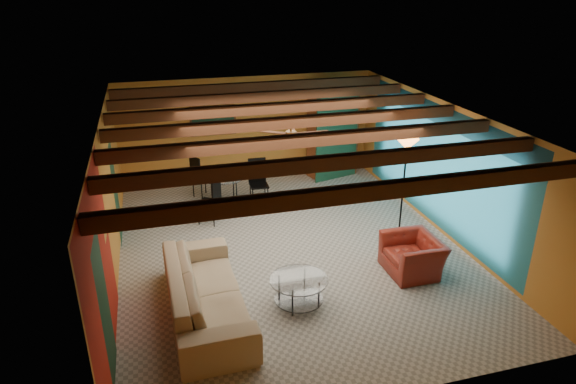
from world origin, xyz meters
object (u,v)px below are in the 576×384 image
object	(u,v)px
floor_lamp	(403,189)
sofa	(206,292)
dining_table	(224,186)
vase	(222,159)
armchair	(412,255)
armoire	(333,136)
coffee_table	(299,291)
potted_plant	(334,86)

from	to	relation	value
floor_lamp	sofa	bearing A→B (deg)	-159.32
dining_table	vase	world-z (taller)	vase
armchair	floor_lamp	xyz separation A→B (m)	(0.40, 1.28, 0.73)
sofa	armchair	size ratio (longest dim) A/B	2.80
armoire	floor_lamp	xyz separation A→B (m)	(0.10, -3.78, -0.03)
coffee_table	dining_table	world-z (taller)	dining_table
coffee_table	vase	size ratio (longest dim) A/B	4.90
sofa	armchair	distance (m)	3.76
sofa	vase	world-z (taller)	vase
potted_plant	armoire	bearing A→B (deg)	0.00
potted_plant	sofa	bearing A→B (deg)	-127.11
potted_plant	vase	world-z (taller)	potted_plant
sofa	coffee_table	xyz separation A→B (m)	(1.48, -0.13, -0.18)
coffee_table	armoire	size ratio (longest dim) A/B	0.44
sofa	armoire	bearing A→B (deg)	-38.30
potted_plant	coffee_table	bearing A→B (deg)	-115.12
coffee_table	potted_plant	size ratio (longest dim) A/B	2.06
armchair	coffee_table	world-z (taller)	armchair
dining_table	armoire	size ratio (longest dim) A/B	0.96
coffee_table	sofa	bearing A→B (deg)	175.11
armchair	dining_table	bearing A→B (deg)	-142.88
vase	dining_table	bearing A→B (deg)	0.00
floor_lamp	vase	world-z (taller)	floor_lamp
armoire	floor_lamp	distance (m)	3.79
sofa	armoire	xyz separation A→B (m)	(4.05, 5.35, 0.67)
coffee_table	vase	distance (m)	4.26
sofa	armchair	bearing A→B (deg)	-86.84
armchair	floor_lamp	size ratio (longest dim) A/B	0.48
dining_table	armchair	bearing A→B (deg)	-52.57
armoire	floor_lamp	bearing A→B (deg)	-104.12
dining_table	floor_lamp	xyz separation A→B (m)	(3.24, -2.43, 0.52)
armchair	armoire	xyz separation A→B (m)	(0.30, 5.07, 0.76)
coffee_table	dining_table	bearing A→B (deg)	97.93
armoire	floor_lamp	world-z (taller)	armoire
armoire	potted_plant	distance (m)	1.32
potted_plant	dining_table	bearing A→B (deg)	-156.63
vase	potted_plant	bearing A→B (deg)	23.37
coffee_table	potted_plant	xyz separation A→B (m)	(2.57, 5.48, 2.17)
dining_table	armoire	distance (m)	3.47
armchair	vase	xyz separation A→B (m)	(-2.84, 3.71, 0.85)
dining_table	armoire	world-z (taller)	armoire
vase	coffee_table	bearing A→B (deg)	-82.07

